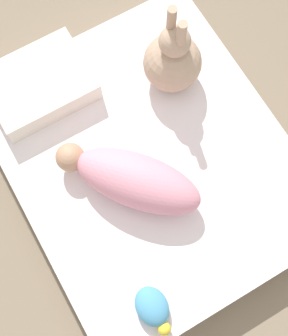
{
  "coord_description": "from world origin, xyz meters",
  "views": [
    {
      "loc": [
        0.45,
        -0.28,
        1.76
      ],
      "look_at": [
        0.04,
        -0.05,
        0.19
      ],
      "focal_mm": 50.0,
      "sensor_mm": 36.0,
      "label": 1
    }
  ],
  "objects_px": {
    "pillow": "(40,85)",
    "bunny_plush": "(173,60)",
    "turtle_plush": "(153,308)",
    "swaddled_baby": "(133,179)"
  },
  "relations": [
    {
      "from": "pillow",
      "to": "bunny_plush",
      "type": "relative_size",
      "value": 0.96
    },
    {
      "from": "swaddled_baby",
      "to": "pillow",
      "type": "relative_size",
      "value": 1.28
    },
    {
      "from": "pillow",
      "to": "turtle_plush",
      "type": "distance_m",
      "value": 0.9
    },
    {
      "from": "pillow",
      "to": "turtle_plush",
      "type": "xyz_separation_m",
      "value": [
        0.9,
        -0.04,
        -0.01
      ]
    },
    {
      "from": "swaddled_baby",
      "to": "turtle_plush",
      "type": "relative_size",
      "value": 2.85
    },
    {
      "from": "pillow",
      "to": "bunny_plush",
      "type": "bearing_deg",
      "value": 66.74
    },
    {
      "from": "pillow",
      "to": "turtle_plush",
      "type": "relative_size",
      "value": 2.24
    },
    {
      "from": "swaddled_baby",
      "to": "bunny_plush",
      "type": "relative_size",
      "value": 1.23
    },
    {
      "from": "bunny_plush",
      "to": "swaddled_baby",
      "type": "bearing_deg",
      "value": -47.91
    },
    {
      "from": "turtle_plush",
      "to": "pillow",
      "type": "bearing_deg",
      "value": 177.67
    }
  ]
}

